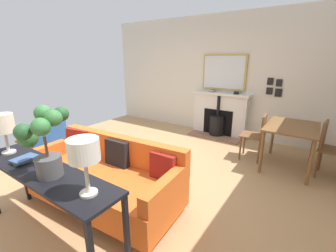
{
  "coord_description": "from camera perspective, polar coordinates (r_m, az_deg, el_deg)",
  "views": [
    {
      "loc": [
        2.48,
        2.3,
        1.82
      ],
      "look_at": [
        -0.61,
        0.2,
        0.67
      ],
      "focal_mm": 23.79,
      "sensor_mm": 36.0,
      "label": 1
    }
  ],
  "objects": [
    {
      "name": "dining_chair_near_fireplace",
      "position": [
        4.32,
        21.95,
        -1.69
      ],
      "size": [
        0.42,
        0.42,
        0.87
      ],
      "color": "brown",
      "rests_on": "ground"
    },
    {
      "name": "mantel_bowl_far",
      "position": [
        5.32,
        17.07,
        8.13
      ],
      "size": [
        0.12,
        0.12,
        0.06
      ],
      "color": "black",
      "rests_on": "fireplace"
    },
    {
      "name": "table_lamp_far_end",
      "position": [
        1.77,
        -20.74,
        -6.32
      ],
      "size": [
        0.24,
        0.24,
        0.46
      ],
      "color": "beige",
      "rests_on": "console_table"
    },
    {
      "name": "armchair_accent",
      "position": [
        4.5,
        -28.86,
        -3.21
      ],
      "size": [
        0.69,
        0.59,
        0.77
      ],
      "color": "brown",
      "rests_on": "ground"
    },
    {
      "name": "dining_chair_by_back_wall",
      "position": [
        4.26,
        35.82,
        -3.93
      ],
      "size": [
        0.45,
        0.45,
        0.89
      ],
      "color": "brown",
      "rests_on": "ground"
    },
    {
      "name": "book_stack",
      "position": [
        2.75,
        -32.88,
        -7.19
      ],
      "size": [
        0.25,
        0.2,
        0.05
      ],
      "color": "#4C7056",
      "rests_on": "console_table"
    },
    {
      "name": "photo_gallery_row",
      "position": [
        5.24,
        25.59,
        8.9
      ],
      "size": [
        0.02,
        0.31,
        0.38
      ],
      "color": "black"
    },
    {
      "name": "mantel_bowl_near",
      "position": [
        5.53,
        11.07,
        8.81
      ],
      "size": [
        0.15,
        0.15,
        0.05
      ],
      "color": "#9E9384",
      "rests_on": "fireplace"
    },
    {
      "name": "table_lamp_near_end",
      "position": [
        3.01,
        -36.63,
        0.25
      ],
      "size": [
        0.22,
        0.22,
        0.45
      ],
      "color": "beige",
      "rests_on": "console_table"
    },
    {
      "name": "mirror_over_mantel",
      "position": [
        5.48,
        14.12,
        13.18
      ],
      "size": [
        0.04,
        1.04,
        0.81
      ],
      "color": "tan"
    },
    {
      "name": "potted_plant",
      "position": [
        2.23,
        -29.35,
        -2.75
      ],
      "size": [
        0.47,
        0.42,
        0.62
      ],
      "color": "#4C4C51",
      "rests_on": "console_table"
    },
    {
      "name": "fireplace",
      "position": [
        5.54,
        12.92,
        2.32
      ],
      "size": [
        0.6,
        1.37,
        1.03
      ],
      "color": "#93664C",
      "rests_on": "ground"
    },
    {
      "name": "ground_plane",
      "position": [
        3.85,
        -7.8,
        -11.41
      ],
      "size": [
        5.47,
        5.73,
        0.01
      ],
      "primitive_type": "cube",
      "color": "tan"
    },
    {
      "name": "sofa",
      "position": [
        3.03,
        -15.77,
        -12.59
      ],
      "size": [
        1.02,
        2.07,
        0.82
      ],
      "color": "#B2B2B7",
      "rests_on": "ground"
    },
    {
      "name": "console_table",
      "position": [
        2.52,
        -29.29,
        -11.43
      ],
      "size": [
        0.41,
        1.89,
        0.79
      ],
      "color": "black",
      "rests_on": "ground"
    },
    {
      "name": "ottoman",
      "position": [
        3.56,
        -3.26,
        -9.37
      ],
      "size": [
        0.74,
        0.8,
        0.38
      ],
      "color": "#B2B2B7",
      "rests_on": "ground"
    },
    {
      "name": "wall_left",
      "position": [
        5.72,
        10.56,
        12.49
      ],
      "size": [
        0.12,
        5.73,
        2.79
      ],
      "primitive_type": "cube",
      "color": "beige",
      "rests_on": "ground"
    },
    {
      "name": "dining_table",
      "position": [
        4.22,
        29.08,
        -1.26
      ],
      "size": [
        1.05,
        0.77,
        0.75
      ],
      "color": "brown",
      "rests_on": "ground"
    }
  ]
}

